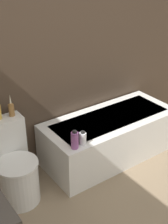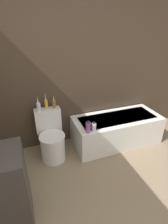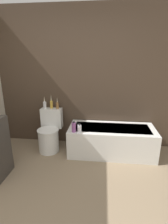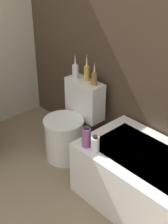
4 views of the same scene
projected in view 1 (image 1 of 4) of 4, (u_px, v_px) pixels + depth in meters
The scene contains 6 objects.
wall_back_tiled at pixel (27, 50), 2.96m from camera, with size 6.40×0.06×2.60m.
bathtub at pixel (110, 136), 3.56m from camera, with size 1.53×0.67×0.50m.
toilet at pixel (14, 168), 2.93m from camera, with size 0.40×0.56×0.76m.
vase_bronze at pixel (11, 109), 2.90m from camera, with size 0.05×0.05×0.22m.
shampoo_bottle_tall at pixel (75, 140), 2.88m from camera, with size 0.07×0.07×0.19m.
shampoo_bottle_short at pixel (83, 138), 2.95m from camera, with size 0.07×0.07×0.14m.
Camera 1 is at (-1.23, -0.57, 2.18)m, focal length 50.00 mm.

